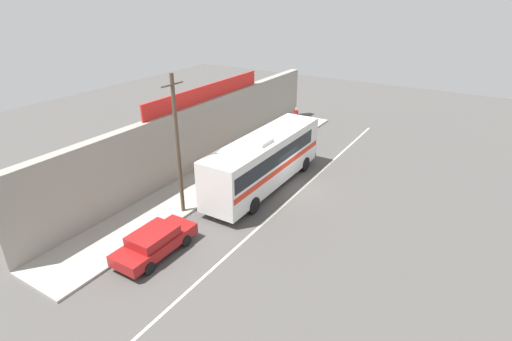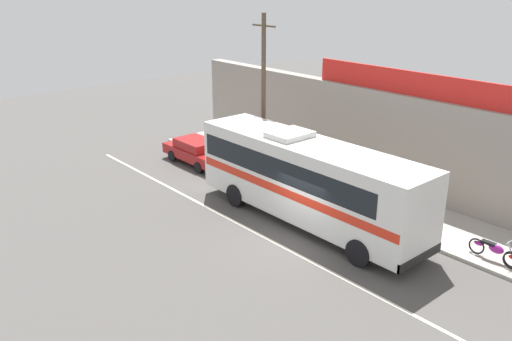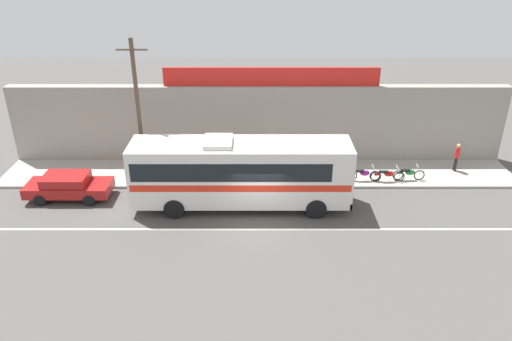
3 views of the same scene
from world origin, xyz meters
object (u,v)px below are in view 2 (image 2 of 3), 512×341
object	(u,v)px
intercity_bus	(306,177)
motorcycle_green	(493,249)
parked_car	(197,151)
utility_pole	(263,94)

from	to	relation	value
intercity_bus	motorcycle_green	xyz separation A→B (m)	(6.96, 2.64, -1.50)
intercity_bus	motorcycle_green	size ratio (longest dim) A/B	5.73
intercity_bus	parked_car	size ratio (longest dim) A/B	2.49
parked_car	utility_pole	size ratio (longest dim) A/B	0.55
parked_car	intercity_bus	bearing A→B (deg)	-5.34
intercity_bus	utility_pole	size ratio (longest dim) A/B	1.37
parked_car	utility_pole	bearing A→B (deg)	21.83
intercity_bus	parked_car	bearing A→B (deg)	174.66
intercity_bus	parked_car	distance (m)	9.39
intercity_bus	utility_pole	world-z (taller)	utility_pole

